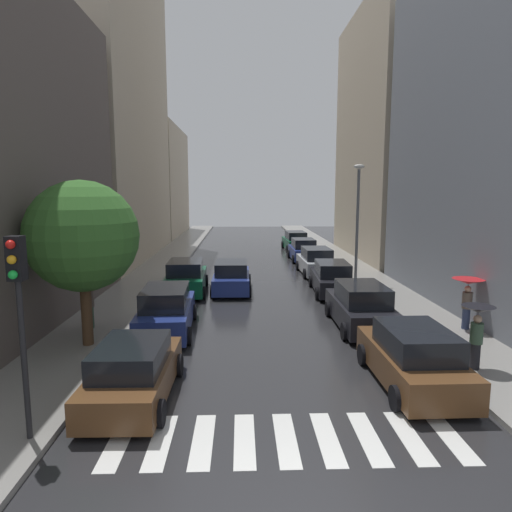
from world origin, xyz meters
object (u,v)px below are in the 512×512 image
parked_car_right_nearest (413,358)px  parked_car_left_third (186,278)px  parked_car_right_sixth (295,241)px  pedestrian_near_tree (89,289)px  parked_car_left_nearest (133,372)px  street_tree_left (82,236)px  pedestrian_by_kerb (468,291)px  parked_car_right_second (361,307)px  car_midroad (232,277)px  traffic_light_left_corner (18,293)px  parked_car_right_fifth (303,250)px  parked_car_right_third (332,279)px  lamp_post_right (358,215)px  pedestrian_foreground (477,324)px  parked_car_right_fourth (316,262)px  parked_car_left_second (166,311)px

parked_car_right_nearest → parked_car_left_third: bearing=32.6°
parked_car_right_sixth → pedestrian_near_tree: pedestrian_near_tree is taller
parked_car_left_nearest → street_tree_left: (-2.45, 3.88, 3.10)m
pedestrian_by_kerb → parked_car_right_second: bearing=9.6°
car_midroad → traffic_light_left_corner: bearing=165.2°
parked_car_right_fifth → pedestrian_by_kerb: (3.75, -17.66, 0.83)m
parked_car_right_third → lamp_post_right: size_ratio=0.70×
street_tree_left → parked_car_right_third: bearing=38.7°
parked_car_right_third → street_tree_left: street_tree_left is taller
car_midroad → pedestrian_by_kerb: size_ratio=2.32×
pedestrian_foreground → street_tree_left: size_ratio=0.34×
parked_car_right_fourth → car_midroad: 7.06m
parked_car_right_second → car_midroad: parked_car_right_second is taller
parked_car_right_third → pedestrian_foreground: pedestrian_foreground is taller
pedestrian_near_tree → parked_car_left_second: bearing=20.5°
parked_car_right_third → traffic_light_left_corner: bearing=149.1°
parked_car_left_third → parked_car_right_second: (7.55, -6.31, 0.01)m
parked_car_left_third → parked_car_right_fifth: (7.61, 10.58, -0.02)m
parked_car_right_nearest → parked_car_right_second: (-0.04, 5.32, 0.03)m
parked_car_right_fourth → traffic_light_left_corner: bearing=152.9°
parked_car_right_sixth → street_tree_left: bearing=155.5°
parked_car_left_second → pedestrian_by_kerb: size_ratio=2.48×
parked_car_left_third → parked_car_right_sixth: (7.75, 16.63, -0.02)m
parked_car_right_fourth → pedestrian_foreground: bearing=-173.9°
parked_car_left_nearest → parked_car_right_third: bearing=-31.5°
pedestrian_near_tree → parked_car_right_fourth: bearing=70.6°
pedestrian_near_tree → car_midroad: bearing=75.5°
parked_car_right_third → pedestrian_by_kerb: size_ratio=2.41×
parked_car_right_second → car_midroad: (-5.17, 6.57, -0.06)m
parked_car_left_third → lamp_post_right: 10.05m
parked_car_left_nearest → parked_car_right_fifth: parked_car_right_fifth is taller
parked_car_right_sixth → pedestrian_by_kerb: pedestrian_by_kerb is taller
parked_car_left_nearest → pedestrian_by_kerb: pedestrian_by_kerb is taller
parked_car_left_nearest → lamp_post_right: 17.03m
parked_car_right_fifth → traffic_light_left_corner: traffic_light_left_corner is taller
pedestrian_near_tree → street_tree_left: size_ratio=0.36×
parked_car_right_nearest → street_tree_left: size_ratio=0.81×
parked_car_left_nearest → traffic_light_left_corner: bearing=140.4°
parked_car_right_nearest → pedestrian_near_tree: bearing=63.3°
parked_car_right_nearest → street_tree_left: bearing=71.2°
parked_car_left_third → parked_car_left_second: bearing=178.7°
parked_car_right_second → parked_car_left_nearest: bearing=128.7°
parked_car_left_third → street_tree_left: (-2.33, -8.35, 3.03)m
parked_car_left_nearest → street_tree_left: 5.54m
pedestrian_by_kerb → parked_car_right_nearest: bearing=71.3°
parked_car_left_second → parked_car_right_sixth: 24.53m
parked_car_right_third → parked_car_right_nearest: bearing=-177.4°
parked_car_right_third → parked_car_right_second: bearing=-177.8°
parked_car_left_second → pedestrian_near_tree: pedestrian_near_tree is taller
parked_car_left_second → parked_car_right_third: size_ratio=1.03×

